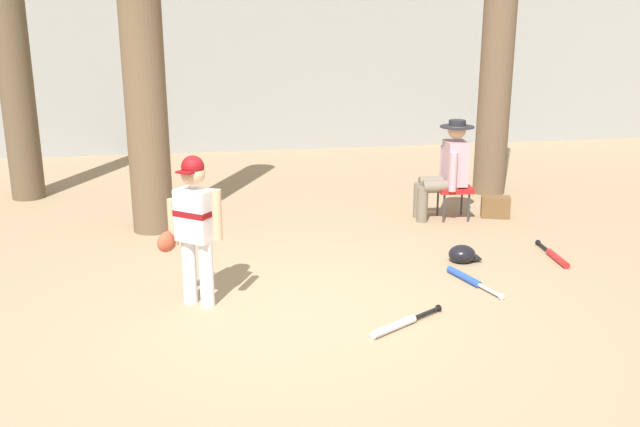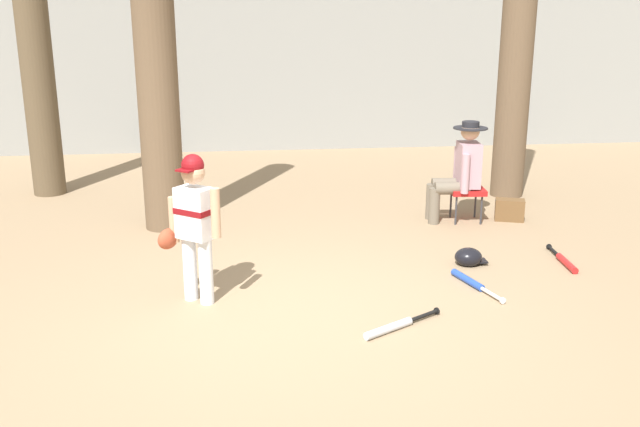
% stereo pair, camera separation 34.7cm
% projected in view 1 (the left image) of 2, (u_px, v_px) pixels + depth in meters
% --- Properties ---
extents(ground_plane, '(60.00, 60.00, 0.00)m').
position_uv_depth(ground_plane, '(299.00, 317.00, 5.89)').
color(ground_plane, '#937A5B').
extents(concrete_back_wall, '(18.00, 0.36, 3.07)m').
position_uv_depth(concrete_back_wall, '(237.00, 63.00, 12.48)').
color(concrete_back_wall, gray).
rests_on(concrete_back_wall, ground).
extents(tree_near_player, '(0.62, 0.62, 4.70)m').
position_uv_depth(tree_near_player, '(142.00, 47.00, 7.64)').
color(tree_near_player, brown).
rests_on(tree_near_player, ground).
extents(tree_behind_spectator, '(0.67, 0.67, 4.51)m').
position_uv_depth(tree_behind_spectator, '(498.00, 51.00, 9.35)').
color(tree_behind_spectator, brown).
rests_on(tree_behind_spectator, ground).
extents(young_ballplayer, '(0.59, 0.41, 1.31)m').
position_uv_depth(young_ballplayer, '(193.00, 221.00, 5.94)').
color(young_ballplayer, white).
rests_on(young_ballplayer, ground).
extents(folding_stool, '(0.43, 0.43, 0.41)m').
position_uv_depth(folding_stool, '(454.00, 189.00, 8.55)').
color(folding_stool, red).
rests_on(folding_stool, ground).
extents(seated_spectator, '(0.67, 0.54, 1.20)m').
position_uv_depth(seated_spectator, '(447.00, 167.00, 8.46)').
color(seated_spectator, '#6B6051').
rests_on(seated_spectator, ground).
extents(handbag_beside_stool, '(0.38, 0.28, 0.26)m').
position_uv_depth(handbag_beside_stool, '(495.00, 207.00, 8.66)').
color(handbag_beside_stool, brown).
rests_on(handbag_beside_stool, ground).
extents(bat_blue_youth, '(0.28, 0.75, 0.07)m').
position_uv_depth(bat_blue_youth, '(468.00, 279.00, 6.63)').
color(bat_blue_youth, '#2347AD').
rests_on(bat_blue_youth, ground).
extents(bat_aluminum_silver, '(0.71, 0.47, 0.07)m').
position_uv_depth(bat_aluminum_silver, '(399.00, 324.00, 5.67)').
color(bat_aluminum_silver, '#B7BCC6').
rests_on(bat_aluminum_silver, ground).
extents(bat_red_barrel, '(0.12, 0.74, 0.07)m').
position_uv_depth(bat_red_barrel, '(555.00, 256.00, 7.22)').
color(bat_red_barrel, red).
rests_on(bat_red_barrel, ground).
extents(batting_helmet_black, '(0.32, 0.25, 0.19)m').
position_uv_depth(batting_helmet_black, '(462.00, 254.00, 7.15)').
color(batting_helmet_black, black).
rests_on(batting_helmet_black, ground).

